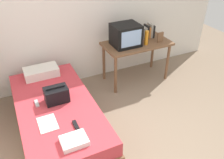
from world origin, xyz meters
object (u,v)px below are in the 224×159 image
(bed, at_px, (58,117))
(desk, at_px, (137,48))
(tv, at_px, (126,35))
(pillow, at_px, (41,72))
(water_bottle, at_px, (146,38))
(handbag, at_px, (56,95))
(folded_towel, at_px, (74,141))
(remote_silver, at_px, (37,103))
(picture_frame, at_px, (160,37))
(book_row, at_px, (148,31))
(remote_dark, at_px, (76,125))
(magazine, at_px, (48,123))

(bed, relative_size, desk, 1.72)
(desk, height_order, tv, tv)
(pillow, bearing_deg, tv, -2.60)
(bed, distance_m, water_bottle, 1.92)
(handbag, height_order, folded_towel, handbag)
(water_bottle, height_order, remote_silver, water_bottle)
(picture_frame, bearing_deg, tv, 166.89)
(desk, height_order, handbag, desk)
(tv, height_order, handbag, tv)
(book_row, bearing_deg, remote_silver, -160.89)
(bed, height_order, folded_towel, folded_towel)
(remote_dark, bearing_deg, pillow, 95.86)
(bed, xyz_separation_m, folded_towel, (0.02, -0.74, 0.27))
(remote_silver, bearing_deg, handbag, -10.75)
(picture_frame, relative_size, folded_towel, 0.63)
(desk, distance_m, remote_dark, 1.94)
(picture_frame, distance_m, folded_towel, 2.39)
(picture_frame, xyz_separation_m, folded_towel, (-1.97, -1.31, -0.32))
(tv, relative_size, book_row, 1.77)
(magazine, distance_m, remote_dark, 0.34)
(bed, height_order, handbag, handbag)
(pillow, bearing_deg, book_row, 1.88)
(water_bottle, relative_size, folded_towel, 0.86)
(book_row, relative_size, remote_silver, 1.72)
(folded_towel, bearing_deg, magazine, 114.99)
(water_bottle, height_order, folded_towel, water_bottle)
(desk, relative_size, book_row, 4.67)
(tv, xyz_separation_m, handbag, (-1.36, -0.66, -0.34))
(tv, height_order, magazine, tv)
(tv, distance_m, magazine, 1.93)
(tv, xyz_separation_m, magazine, (-1.57, -1.04, -0.44))
(bed, relative_size, handbag, 6.67)
(handbag, xyz_separation_m, remote_dark, (0.07, -0.55, -0.09))
(tv, bearing_deg, water_bottle, -20.19)
(picture_frame, height_order, pillow, picture_frame)
(handbag, bearing_deg, folded_towel, -91.46)
(tv, bearing_deg, picture_frame, -13.11)
(desk, xyz_separation_m, handbag, (-1.58, -0.67, -0.07))
(desk, relative_size, remote_silver, 8.06)
(bed, bearing_deg, water_bottle, 18.83)
(desk, height_order, folded_towel, desk)
(book_row, relative_size, magazine, 0.86)
(remote_silver, bearing_deg, desk, 18.52)
(magazine, bearing_deg, desk, 30.11)
(remote_dark, relative_size, folded_towel, 0.56)
(desk, relative_size, handbag, 3.87)
(pillow, height_order, folded_towel, pillow)
(tv, distance_m, picture_frame, 0.62)
(tv, height_order, remote_silver, tv)
(desk, bearing_deg, remote_silver, -161.48)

